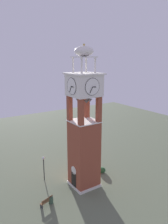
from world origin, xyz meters
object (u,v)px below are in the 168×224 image
at_px(clock_tower, 84,132).
at_px(lamp_post, 44,164).
at_px(trash_bin, 51,200).
at_px(park_bench, 47,201).

bearing_deg(clock_tower, lamp_post, -136.09).
height_order(clock_tower, lamp_post, clock_tower).
height_order(lamp_post, trash_bin, lamp_post).
bearing_deg(clock_tower, trash_bin, -78.96).
bearing_deg(trash_bin, park_bench, -84.53).
distance_m(park_bench, trash_bin, 0.57).
bearing_deg(trash_bin, lamp_post, 164.72).
height_order(clock_tower, trash_bin, clock_tower).
xyz_separation_m(clock_tower, lamp_post, (-4.03, -3.88, -4.88)).
bearing_deg(park_bench, trash_bin, 95.47).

